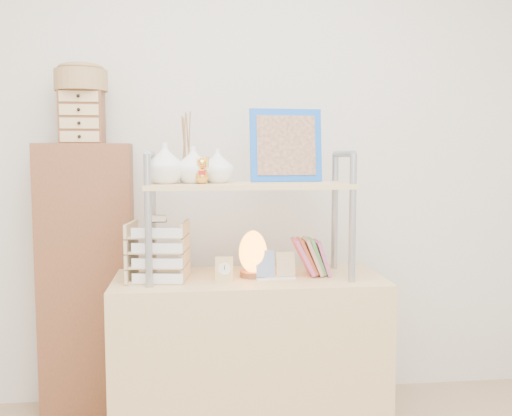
{
  "coord_description": "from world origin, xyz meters",
  "views": [
    {
      "loc": [
        -0.26,
        -1.3,
        1.3
      ],
      "look_at": [
        0.03,
        1.2,
        1.06
      ],
      "focal_mm": 40.0,
      "sensor_mm": 36.0,
      "label": 1
    }
  ],
  "objects": [
    {
      "name": "letter_tray",
      "position": [
        -0.4,
        1.18,
        0.86
      ],
      "size": [
        0.26,
        0.25,
        0.29
      ],
      "color": "tan",
      "rests_on": "desk"
    },
    {
      "name": "cabinet",
      "position": [
        -0.77,
        1.57,
        0.68
      ],
      "size": [
        0.46,
        0.25,
        1.35
      ],
      "primitive_type": "cube",
      "rotation": [
        0.0,
        0.0,
        0.02
      ],
      "color": "brown",
      "rests_on": "ground"
    },
    {
      "name": "postcard_stand",
      "position": [
        0.11,
        1.15,
        0.79
      ],
      "size": [
        0.18,
        0.06,
        0.13
      ],
      "color": "white",
      "rests_on": "desk"
    },
    {
      "name": "desk",
      "position": [
        0.0,
        1.2,
        0.38
      ],
      "size": [
        1.2,
        0.5,
        0.75
      ],
      "primitive_type": "cube",
      "color": "tan",
      "rests_on": "ground"
    },
    {
      "name": "woven_basket",
      "position": [
        -0.77,
        1.55,
        1.65
      ],
      "size": [
        0.25,
        0.25,
        0.1
      ],
      "primitive_type": "cylinder",
      "color": "olive",
      "rests_on": "drawer_chest"
    },
    {
      "name": "drawer_chest",
      "position": [
        -0.77,
        1.55,
        1.48
      ],
      "size": [
        0.2,
        0.16,
        0.25
      ],
      "color": "brown",
      "rests_on": "cabinet"
    },
    {
      "name": "hutch",
      "position": [
        -0.09,
        1.21,
        1.19
      ],
      "size": [
        0.9,
        0.34,
        0.76
      ],
      "color": "#9399A0",
      "rests_on": "desk"
    },
    {
      "name": "salt_lamp",
      "position": [
        0.02,
        1.2,
        0.86
      ],
      "size": [
        0.14,
        0.13,
        0.21
      ],
      "color": "brown",
      "rests_on": "desk"
    },
    {
      "name": "desk_clock",
      "position": [
        -0.12,
        1.13,
        0.8
      ],
      "size": [
        0.08,
        0.04,
        0.11
      ],
      "color": "tan",
      "rests_on": "desk"
    },
    {
      "name": "room_shell",
      "position": [
        0.0,
        0.39,
        1.69
      ],
      "size": [
        3.42,
        3.41,
        2.61
      ],
      "color": "silver",
      "rests_on": "ground"
    }
  ]
}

